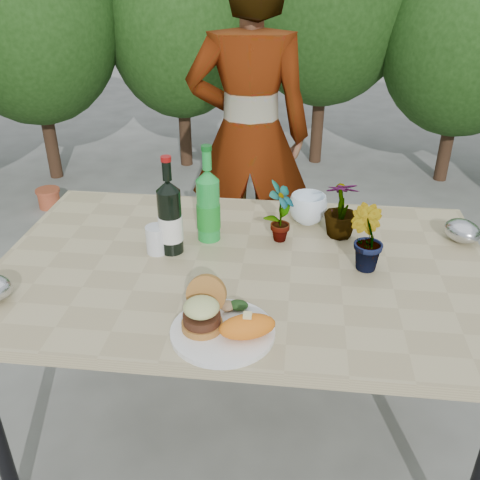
# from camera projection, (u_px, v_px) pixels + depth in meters

# --- Properties ---
(ground) EXTENTS (80.00, 80.00, 0.00)m
(ground) POSITION_uv_depth(u_px,v_px,m) (242.00, 426.00, 2.10)
(ground) COLOR slate
(ground) RESTS_ON ground
(patio_table) EXTENTS (1.60, 1.00, 0.75)m
(patio_table) POSITION_uv_depth(u_px,v_px,m) (243.00, 278.00, 1.77)
(patio_table) COLOR tan
(patio_table) RESTS_ON ground
(shrub_hedge) EXTENTS (6.99, 5.14, 2.25)m
(shrub_hedge) POSITION_uv_depth(u_px,v_px,m) (328.00, 48.00, 2.86)
(shrub_hedge) COLOR #382316
(shrub_hedge) RESTS_ON ground
(dinner_plate) EXTENTS (0.28, 0.28, 0.01)m
(dinner_plate) POSITION_uv_depth(u_px,v_px,m) (223.00, 332.00, 1.42)
(dinner_plate) COLOR white
(dinner_plate) RESTS_ON patio_table
(burger_stack) EXTENTS (0.11, 0.16, 0.11)m
(burger_stack) POSITION_uv_depth(u_px,v_px,m) (203.00, 310.00, 1.42)
(burger_stack) COLOR #B7722D
(burger_stack) RESTS_ON dinner_plate
(sweet_potato) EXTENTS (0.17, 0.12, 0.06)m
(sweet_potato) POSITION_uv_depth(u_px,v_px,m) (247.00, 327.00, 1.38)
(sweet_potato) COLOR orange
(sweet_potato) RESTS_ON dinner_plate
(grilled_veg) EXTENTS (0.08, 0.05, 0.03)m
(grilled_veg) POSITION_uv_depth(u_px,v_px,m) (234.00, 305.00, 1.49)
(grilled_veg) COLOR olive
(grilled_veg) RESTS_ON dinner_plate
(wine_bottle) EXTENTS (0.08, 0.08, 0.34)m
(wine_bottle) POSITION_uv_depth(u_px,v_px,m) (170.00, 218.00, 1.75)
(wine_bottle) COLOR black
(wine_bottle) RESTS_ON patio_table
(sparkling_water) EXTENTS (0.08, 0.08, 0.34)m
(sparkling_water) POSITION_uv_depth(u_px,v_px,m) (208.00, 206.00, 1.83)
(sparkling_water) COLOR green
(sparkling_water) RESTS_ON patio_table
(plastic_cup) EXTENTS (0.07, 0.07, 0.09)m
(plastic_cup) POSITION_uv_depth(u_px,v_px,m) (157.00, 239.00, 1.78)
(plastic_cup) COLOR silver
(plastic_cup) RESTS_ON patio_table
(seedling_left) EXTENTS (0.12, 0.14, 0.22)m
(seedling_left) POSITION_uv_depth(u_px,v_px,m) (280.00, 212.00, 1.82)
(seedling_left) COLOR #2B5C1F
(seedling_left) RESTS_ON patio_table
(seedling_mid) EXTENTS (0.15, 0.15, 0.21)m
(seedling_mid) POSITION_uv_depth(u_px,v_px,m) (366.00, 239.00, 1.67)
(seedling_mid) COLOR #306020
(seedling_mid) RESTS_ON patio_table
(seedling_right) EXTENTS (0.13, 0.13, 0.21)m
(seedling_right) POSITION_uv_depth(u_px,v_px,m) (342.00, 209.00, 1.86)
(seedling_right) COLOR #2D5D20
(seedling_right) RESTS_ON patio_table
(blue_bowl) EXTENTS (0.17, 0.17, 0.11)m
(blue_bowl) POSITION_uv_depth(u_px,v_px,m) (308.00, 209.00, 1.97)
(blue_bowl) COLOR white
(blue_bowl) RESTS_ON patio_table
(foil_packet_right) EXTENTS (0.16, 0.17, 0.08)m
(foil_packet_right) POSITION_uv_depth(u_px,v_px,m) (462.00, 231.00, 1.85)
(foil_packet_right) COLOR #B6B8BD
(foil_packet_right) RESTS_ON patio_table
(person) EXTENTS (0.64, 0.45, 1.67)m
(person) POSITION_uv_depth(u_px,v_px,m) (249.00, 137.00, 2.62)
(person) COLOR #A36751
(person) RESTS_ON ground
(terracotta_pot) EXTENTS (0.17, 0.17, 0.14)m
(terracotta_pot) POSITION_uv_depth(u_px,v_px,m) (49.00, 198.00, 3.83)
(terracotta_pot) COLOR #B44D2E
(terracotta_pot) RESTS_ON ground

